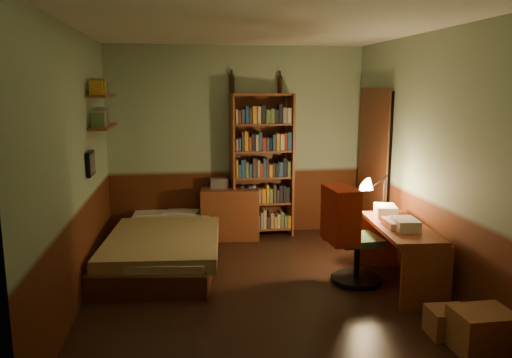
{
  "coord_description": "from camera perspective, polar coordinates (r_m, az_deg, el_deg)",
  "views": [
    {
      "loc": [
        -0.76,
        -4.82,
        2.05
      ],
      "look_at": [
        0.0,
        0.25,
        1.1
      ],
      "focal_mm": 35.0,
      "sensor_mm": 36.0,
      "label": 1
    }
  ],
  "objects": [
    {
      "name": "floor",
      "position": [
        5.29,
        0.41,
        -12.4
      ],
      "size": [
        3.5,
        4.0,
        0.02
      ],
      "primitive_type": "cube",
      "color": "black",
      "rests_on": "ground"
    },
    {
      "name": "ceiling",
      "position": [
        4.91,
        0.45,
        17.06
      ],
      "size": [
        3.5,
        4.0,
        0.02
      ],
      "primitive_type": "cube",
      "color": "silver",
      "rests_on": "wall_back"
    },
    {
      "name": "wall_back",
      "position": [
        6.91,
        -2.17,
        4.26
      ],
      "size": [
        3.5,
        0.02,
        2.6
      ],
      "primitive_type": "cube",
      "color": "gray",
      "rests_on": "ground"
    },
    {
      "name": "wall_left",
      "position": [
        4.98,
        -20.03,
        1.2
      ],
      "size": [
        0.02,
        4.0,
        2.6
      ],
      "primitive_type": "cube",
      "color": "gray",
      "rests_on": "ground"
    },
    {
      "name": "wall_right",
      "position": [
        5.49,
        18.92,
        2.08
      ],
      "size": [
        0.02,
        4.0,
        2.6
      ],
      "primitive_type": "cube",
      "color": "gray",
      "rests_on": "ground"
    },
    {
      "name": "wall_front",
      "position": [
        3.0,
        6.41,
        -4.0
      ],
      "size": [
        3.5,
        0.02,
        2.6
      ],
      "primitive_type": "cube",
      "color": "gray",
      "rests_on": "ground"
    },
    {
      "name": "doorway",
      "position": [
        6.68,
        13.38,
        1.17
      ],
      "size": [
        0.06,
        0.9,
        2.0
      ],
      "primitive_type": "cube",
      "color": "black",
      "rests_on": "ground"
    },
    {
      "name": "door_trim",
      "position": [
        6.67,
        13.1,
        1.16
      ],
      "size": [
        0.02,
        0.98,
        2.08
      ],
      "primitive_type": "cube",
      "color": "#462111",
      "rests_on": "ground"
    },
    {
      "name": "bed",
      "position": [
        6.01,
        -10.51,
        -6.33
      ],
      "size": [
        1.47,
        2.35,
        0.66
      ],
      "primitive_type": "cube",
      "rotation": [
        0.0,
        0.0,
        -0.14
      ],
      "color": "olive",
      "rests_on": "ground"
    },
    {
      "name": "dresser",
      "position": [
        6.83,
        -3.0,
        -3.97
      ],
      "size": [
        0.81,
        0.45,
        0.69
      ],
      "primitive_type": "cube",
      "rotation": [
        0.0,
        0.0,
        -0.08
      ],
      "color": "brown",
      "rests_on": "ground"
    },
    {
      "name": "mini_stereo",
      "position": [
        6.85,
        -4.26,
        -0.42
      ],
      "size": [
        0.25,
        0.19,
        0.13
      ],
      "primitive_type": "cube",
      "rotation": [
        0.0,
        0.0,
        0.03
      ],
      "color": "#B2B2B7",
      "rests_on": "dresser"
    },
    {
      "name": "bookshelf",
      "position": [
        6.84,
        0.66,
        1.51
      ],
      "size": [
        0.87,
        0.35,
        1.97
      ],
      "primitive_type": "cube",
      "rotation": [
        0.0,
        0.0,
        0.11
      ],
      "color": "brown",
      "rests_on": "ground"
    },
    {
      "name": "bottle_left",
      "position": [
        6.81,
        -2.78,
        10.82
      ],
      "size": [
        0.09,
        0.09,
        0.25
      ],
      "primitive_type": "cylinder",
      "rotation": [
        0.0,
        0.0,
        -0.35
      ],
      "color": "black",
      "rests_on": "bookshelf"
    },
    {
      "name": "bottle_right",
      "position": [
        6.91,
        2.76,
        10.76
      ],
      "size": [
        0.08,
        0.08,
        0.24
      ],
      "primitive_type": "cylinder",
      "rotation": [
        0.0,
        0.0,
        -0.27
      ],
      "color": "black",
      "rests_on": "bookshelf"
    },
    {
      "name": "desk",
      "position": [
        5.43,
        16.05,
        -8.42
      ],
      "size": [
        0.6,
        1.26,
        0.65
      ],
      "primitive_type": "cube",
      "rotation": [
        0.0,
        0.0,
        -0.08
      ],
      "color": "brown",
      "rests_on": "ground"
    },
    {
      "name": "paper_stack",
      "position": [
        5.66,
        14.59,
        -3.51
      ],
      "size": [
        0.27,
        0.33,
        0.12
      ],
      "primitive_type": "cube",
      "rotation": [
        0.0,
        0.0,
        -0.21
      ],
      "color": "silver",
      "rests_on": "desk"
    },
    {
      "name": "desk_lamp",
      "position": [
        5.83,
        14.45,
        -0.65
      ],
      "size": [
        0.2,
        0.2,
        0.6
      ],
      "primitive_type": "cone",
      "rotation": [
        0.0,
        0.0,
        -0.1
      ],
      "color": "black",
      "rests_on": "desk"
    },
    {
      "name": "office_chair",
      "position": [
        5.36,
        11.54,
        -6.39
      ],
      "size": [
        0.54,
        0.48,
        1.02
      ],
      "primitive_type": "cube",
      "rotation": [
        0.0,
        0.0,
        0.06
      ],
      "color": "#346442",
      "rests_on": "ground"
    },
    {
      "name": "red_jacket",
      "position": [
        5.03,
        9.74,
        1.86
      ],
      "size": [
        0.39,
        0.54,
        0.57
      ],
      "primitive_type": "cube",
      "rotation": [
        0.0,
        0.0,
        0.3
      ],
      "color": "#AC2912",
      "rests_on": "office_chair"
    },
    {
      "name": "wall_shelf_lower",
      "position": [
        6.0,
        -17.03,
        5.74
      ],
      "size": [
        0.2,
        0.9,
        0.03
      ],
      "primitive_type": "cube",
      "color": "brown",
      "rests_on": "wall_left"
    },
    {
      "name": "wall_shelf_upper",
      "position": [
        5.98,
        -17.21,
        9.08
      ],
      "size": [
        0.2,
        0.9,
        0.03
      ],
      "primitive_type": "cube",
      "color": "brown",
      "rests_on": "wall_left"
    },
    {
      "name": "framed_picture",
      "position": [
        5.56,
        -18.39,
        1.69
      ],
      "size": [
        0.04,
        0.32,
        0.26
      ],
      "primitive_type": "cube",
      "color": "black",
      "rests_on": "wall_left"
    },
    {
      "name": "cardboard_box_a",
      "position": [
        4.45,
        24.42,
        -15.52
      ],
      "size": [
        0.45,
        0.36,
        0.33
      ],
      "primitive_type": "cube",
      "rotation": [
        0.0,
        0.0,
        0.01
      ],
      "color": "#8F5F3B",
      "rests_on": "ground"
    },
    {
      "name": "cardboard_box_b",
      "position": [
        4.61,
        21.11,
        -15.0
      ],
      "size": [
        0.34,
        0.28,
        0.23
      ],
      "primitive_type": "cube",
      "rotation": [
        0.0,
        0.0,
        -0.04
      ],
      "color": "#8F5F3B",
      "rests_on": "ground"
    }
  ]
}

